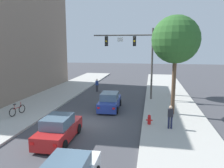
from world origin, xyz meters
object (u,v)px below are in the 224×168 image
pedestrian_crossing_road (97,85)px  street_tree_nearest (176,40)px  pedestrian_sidewalk_right_walker (170,116)px  car_lead_blue (110,102)px  fire_hydrant (149,119)px  car_following_red (59,129)px  traffic_signal_mast (135,51)px  bicycle_leaning (17,110)px  street_tree_second (176,48)px

pedestrian_crossing_road → street_tree_nearest: (8.71, -8.60, 5.39)m
street_tree_nearest → pedestrian_sidewalk_right_walker: bearing=-97.5°
car_lead_blue → pedestrian_sidewalk_right_walker: pedestrian_sidewalk_right_walker is taller
street_tree_nearest → fire_hydrant: bearing=-123.0°
car_lead_blue → street_tree_nearest: 7.93m
pedestrian_crossing_road → pedestrian_sidewalk_right_walker: (8.24, -12.16, 0.15)m
car_following_red → traffic_signal_mast: bearing=72.0°
car_lead_blue → traffic_signal_mast: bearing=65.1°
pedestrian_crossing_road → bicycle_leaning: (-4.06, -11.16, -0.37)m
street_tree_second → traffic_signal_mast: bearing=-152.4°
pedestrian_crossing_road → fire_hydrant: 13.40m
pedestrian_crossing_road → street_tree_nearest: street_tree_nearest is taller
traffic_signal_mast → car_following_red: 13.06m
traffic_signal_mast → pedestrian_crossing_road: (-5.11, 3.46, -4.42)m
car_following_red → street_tree_second: street_tree_second is taller
traffic_signal_mast → street_tree_nearest: 6.35m
car_following_red → pedestrian_sidewalk_right_walker: 7.51m
traffic_signal_mast → fire_hydrant: bearing=-78.1°
car_following_red → fire_hydrant: bearing=32.9°
traffic_signal_mast → fire_hydrant: traffic_signal_mast is taller
car_lead_blue → street_tree_nearest: size_ratio=0.53×
traffic_signal_mast → fire_hydrant: (1.70, -8.07, -4.83)m
car_lead_blue → street_tree_nearest: bearing=-9.1°
traffic_signal_mast → pedestrian_crossing_road: 7.59m
traffic_signal_mast → street_tree_second: (4.42, 2.31, 0.27)m
car_following_red → bicycle_leaning: size_ratio=2.43×
traffic_signal_mast → pedestrian_sidewalk_right_walker: size_ratio=4.57×
traffic_signal_mast → car_following_red: traffic_signal_mast is taller
car_following_red → street_tree_nearest: bearing=41.3°
pedestrian_sidewalk_right_walker → fire_hydrant: 1.66m
street_tree_second → bicycle_leaning: bearing=-143.6°
car_following_red → street_tree_nearest: 11.29m
bicycle_leaning → street_tree_nearest: 14.24m
traffic_signal_mast → bicycle_leaning: 12.89m
car_following_red → street_tree_second: size_ratio=0.59×
pedestrian_crossing_road → street_tree_second: bearing=-6.9°
pedestrian_crossing_road → street_tree_second: (9.52, -1.15, 4.69)m
pedestrian_sidewalk_right_walker → street_tree_nearest: size_ratio=0.20×
pedestrian_sidewalk_right_walker → street_tree_second: street_tree_second is taller
bicycle_leaning → street_tree_second: size_ratio=0.24×
traffic_signal_mast → pedestrian_sidewalk_right_walker: 10.18m
car_lead_blue → street_tree_nearest: (5.57, -0.90, 5.58)m
bicycle_leaning → street_tree_nearest: size_ratio=0.22×
fire_hydrant → street_tree_nearest: (1.90, 2.93, 5.79)m
car_following_red → pedestrian_crossing_road: 15.14m
pedestrian_sidewalk_right_walker → bicycle_leaning: pedestrian_sidewalk_right_walker is taller
street_tree_nearest → street_tree_second: bearing=83.7°
car_lead_blue → bicycle_leaning: (-7.19, -3.46, -0.18)m
traffic_signal_mast → pedestrian_crossing_road: bearing=145.9°
car_lead_blue → pedestrian_crossing_road: size_ratio=2.62×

